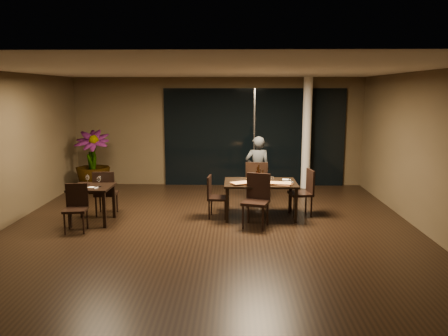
% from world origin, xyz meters
% --- Properties ---
extents(ground, '(8.00, 8.00, 0.00)m').
position_xyz_m(ground, '(0.00, 0.00, 0.00)').
color(ground, black).
rests_on(ground, ground).
extents(wall_back, '(8.00, 0.10, 3.00)m').
position_xyz_m(wall_back, '(0.00, 4.05, 1.50)').
color(wall_back, '#473A26').
rests_on(wall_back, ground).
extents(wall_front, '(8.00, 0.10, 3.00)m').
position_xyz_m(wall_front, '(0.00, -4.05, 1.50)').
color(wall_front, '#473A26').
rests_on(wall_front, ground).
extents(wall_right, '(0.10, 8.00, 3.00)m').
position_xyz_m(wall_right, '(4.05, 0.00, 1.50)').
color(wall_right, '#473A26').
rests_on(wall_right, ground).
extents(ceiling, '(8.00, 8.00, 0.04)m').
position_xyz_m(ceiling, '(0.00, 0.00, 3.02)').
color(ceiling, silver).
rests_on(ceiling, wall_back).
extents(window_panel, '(5.00, 0.06, 2.70)m').
position_xyz_m(window_panel, '(1.00, 3.96, 1.35)').
color(window_panel, black).
rests_on(window_panel, ground).
extents(column, '(0.24, 0.24, 3.00)m').
position_xyz_m(column, '(2.40, 3.65, 1.50)').
color(column, white).
rests_on(column, ground).
extents(main_table, '(1.50, 1.00, 0.75)m').
position_xyz_m(main_table, '(1.00, 0.80, 0.68)').
color(main_table, black).
rests_on(main_table, ground).
extents(side_table, '(0.80, 0.80, 0.75)m').
position_xyz_m(side_table, '(-2.40, 0.30, 0.62)').
color(side_table, black).
rests_on(side_table, ground).
extents(chair_main_far, '(0.51, 0.51, 1.06)m').
position_xyz_m(chair_main_far, '(0.95, 1.57, 0.59)').
color(chair_main_far, black).
rests_on(chair_main_far, ground).
extents(chair_main_near, '(0.60, 0.60, 1.03)m').
position_xyz_m(chair_main_near, '(0.89, 0.17, 0.58)').
color(chair_main_near, black).
rests_on(chair_main_near, ground).
extents(chair_main_left, '(0.44, 0.44, 0.88)m').
position_xyz_m(chair_main_left, '(0.04, 0.73, 0.49)').
color(chair_main_left, black).
rests_on(chair_main_left, ground).
extents(chair_main_right, '(0.52, 0.52, 0.99)m').
position_xyz_m(chair_main_right, '(1.95, 0.95, 0.55)').
color(chair_main_right, black).
rests_on(chair_main_right, ground).
extents(chair_side_far, '(0.48, 0.48, 0.97)m').
position_xyz_m(chair_side_far, '(-2.28, 0.80, 0.54)').
color(chair_side_far, black).
rests_on(chair_side_far, ground).
extents(chair_side_near, '(0.46, 0.46, 0.89)m').
position_xyz_m(chair_side_near, '(-2.54, -0.22, 0.50)').
color(chair_side_near, black).
rests_on(chair_side_near, ground).
extents(diner, '(0.56, 0.39, 1.59)m').
position_xyz_m(diner, '(1.00, 2.02, 0.79)').
color(diner, '#2A2D2F').
rests_on(diner, ground).
extents(potted_plant, '(1.01, 1.01, 1.61)m').
position_xyz_m(potted_plant, '(-3.27, 3.06, 0.81)').
color(potted_plant, '#224918').
rests_on(potted_plant, ground).
extents(pizza_board_left, '(0.60, 0.37, 0.01)m').
position_xyz_m(pizza_board_left, '(0.66, 0.60, 0.76)').
color(pizza_board_left, '#422A15').
rests_on(pizza_board_left, main_table).
extents(pizza_board_right, '(0.68, 0.53, 0.01)m').
position_xyz_m(pizza_board_right, '(1.32, 0.56, 0.76)').
color(pizza_board_right, '#492A17').
rests_on(pizza_board_right, main_table).
extents(oblong_pizza_left, '(0.59, 0.46, 0.02)m').
position_xyz_m(oblong_pizza_left, '(0.66, 0.60, 0.77)').
color(oblong_pizza_left, maroon).
rests_on(oblong_pizza_left, pizza_board_left).
extents(oblong_pizza_right, '(0.58, 0.34, 0.02)m').
position_xyz_m(oblong_pizza_right, '(1.32, 0.56, 0.77)').
color(oblong_pizza_right, maroon).
rests_on(oblong_pizza_right, pizza_board_right).
extents(round_pizza, '(0.27, 0.27, 0.01)m').
position_xyz_m(round_pizza, '(0.86, 1.05, 0.76)').
color(round_pizza, '#AC3A13').
rests_on(round_pizza, main_table).
extents(bottle_a, '(0.07, 0.07, 0.31)m').
position_xyz_m(bottle_a, '(0.94, 0.87, 0.91)').
color(bottle_a, black).
rests_on(bottle_a, main_table).
extents(bottle_b, '(0.06, 0.06, 0.27)m').
position_xyz_m(bottle_b, '(1.05, 0.81, 0.88)').
color(bottle_b, black).
rests_on(bottle_b, main_table).
extents(bottle_c, '(0.08, 0.08, 0.35)m').
position_xyz_m(bottle_c, '(0.97, 0.93, 0.92)').
color(bottle_c, black).
rests_on(bottle_c, main_table).
extents(tumbler_left, '(0.07, 0.07, 0.09)m').
position_xyz_m(tumbler_left, '(0.79, 0.90, 0.79)').
color(tumbler_left, white).
rests_on(tumbler_left, main_table).
extents(tumbler_right, '(0.08, 0.08, 0.10)m').
position_xyz_m(tumbler_right, '(1.24, 0.88, 0.80)').
color(tumbler_right, white).
rests_on(tumbler_right, main_table).
extents(napkin_near, '(0.19, 0.11, 0.01)m').
position_xyz_m(napkin_near, '(1.58, 0.75, 0.76)').
color(napkin_near, white).
rests_on(napkin_near, main_table).
extents(napkin_far, '(0.20, 0.13, 0.01)m').
position_xyz_m(napkin_far, '(1.57, 1.01, 0.76)').
color(napkin_far, white).
rests_on(napkin_far, main_table).
extents(wine_glass_a, '(0.08, 0.08, 0.19)m').
position_xyz_m(wine_glass_a, '(-2.52, 0.42, 0.84)').
color(wine_glass_a, white).
rests_on(wine_glass_a, side_table).
extents(wine_glass_b, '(0.09, 0.09, 0.20)m').
position_xyz_m(wine_glass_b, '(-2.23, 0.27, 0.85)').
color(wine_glass_b, white).
rests_on(wine_glass_b, side_table).
extents(side_napkin, '(0.20, 0.16, 0.01)m').
position_xyz_m(side_napkin, '(-2.32, 0.14, 0.76)').
color(side_napkin, white).
rests_on(side_napkin, side_table).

